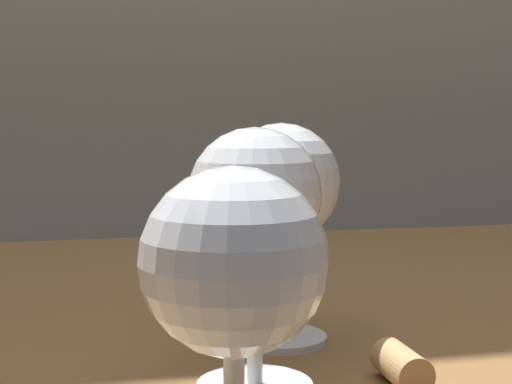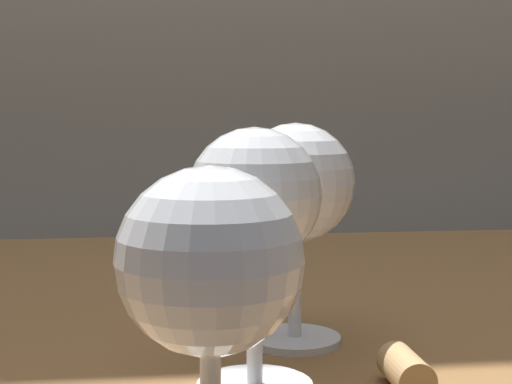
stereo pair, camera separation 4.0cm
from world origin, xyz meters
The scene contains 4 objects.
wine_glass_amber centered at (-0.03, -0.27, 0.87)m, with size 0.08×0.08×0.13m.
wine_glass_pinot centered at (0.00, -0.18, 0.88)m, with size 0.07×0.07×0.15m.
wine_glass_merlot centered at (0.04, -0.09, 0.88)m, with size 0.08×0.08×0.15m.
cork centered at (0.08, -0.18, 0.79)m, with size 0.02×0.02×0.04m, color tan.
Camera 2 is at (-0.05, -0.57, 0.93)m, focal length 52.19 mm.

